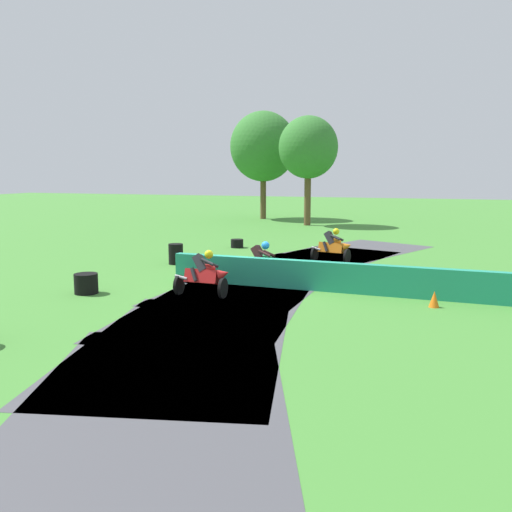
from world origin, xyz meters
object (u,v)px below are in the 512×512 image
Objects in this scene: tire_stack_mid_a at (176,254)px; tire_stack_mid_b at (86,284)px; motorcycle_trailing_red at (204,274)px; tire_stack_near at (237,243)px; traffic_cone at (434,299)px; motorcycle_lead_orange at (333,246)px; motorcycle_chase_green at (263,264)px.

tire_stack_mid_b is at bearing -92.05° from tire_stack_mid_a.
motorcycle_trailing_red is 2.82× the size of tire_stack_near.
tire_stack_mid_a reaches higher than traffic_cone.
motorcycle_lead_orange is 3.90× the size of traffic_cone.
motorcycle_trailing_red is 3.83× the size of traffic_cone.
motorcycle_trailing_red is 5.73m from tire_stack_mid_a.
motorcycle_lead_orange is at bearing 73.98° from motorcycle_chase_green.
motorcycle_chase_green is at bearing -106.02° from motorcycle_lead_orange.
motorcycle_trailing_red is 3.58m from tire_stack_mid_b.
motorcycle_chase_green is 1.01× the size of motorcycle_trailing_red.
motorcycle_chase_green is 2.46× the size of tire_stack_mid_b.
motorcycle_trailing_red reaches higher than tire_stack_near.
tire_stack_mid_b is 1.58× the size of traffic_cone.
motorcycle_chase_green reaches higher than motorcycle_trailing_red.
motorcycle_lead_orange is at bearing -28.82° from tire_stack_near.
motorcycle_lead_orange reaches higher than tire_stack_mid_a.
tire_stack_near is at bearing 85.35° from tire_stack_mid_b.
tire_stack_near is (-3.71, 7.71, -0.46)m from motorcycle_chase_green.
motorcycle_lead_orange is at bearing 121.35° from traffic_cone.
motorcycle_chase_green is 2.86× the size of tire_stack_near.
motorcycle_lead_orange is 2.14× the size of tire_stack_mid_a.
traffic_cone is (6.40, 0.64, -0.41)m from motorcycle_trailing_red.
motorcycle_trailing_red is at bearing -109.73° from motorcycle_lead_orange.
tire_stack_mid_a is at bearing 157.24° from traffic_cone.
motorcycle_lead_orange is 9.89m from tire_stack_mid_b.
tire_stack_mid_b is 9.98m from traffic_cone.
tire_stack_mid_b is (-0.20, -5.55, -0.10)m from tire_stack_mid_a.
tire_stack_near is 0.86× the size of tire_stack_mid_b.
motorcycle_chase_green is at bearing 32.99° from tire_stack_mid_b.
tire_stack_near is at bearing 104.79° from motorcycle_trailing_red.
motorcycle_lead_orange is at bearing 21.87° from tire_stack_mid_a.
motorcycle_trailing_red is (-2.52, -7.02, -0.02)m from motorcycle_lead_orange.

